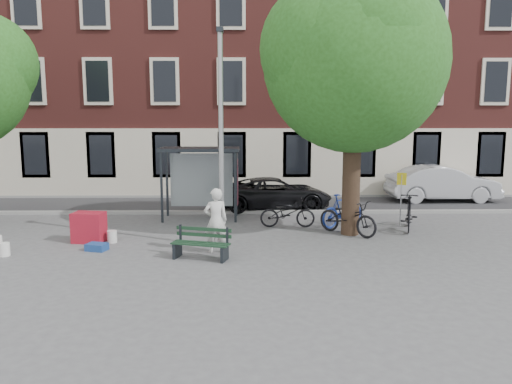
{
  "coord_description": "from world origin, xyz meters",
  "views": [
    {
      "loc": [
        0.77,
        -14.02,
        3.7
      ],
      "look_at": [
        1.0,
        1.31,
        1.4
      ],
      "focal_mm": 35.0,
      "sensor_mm": 36.0,
      "label": 1
    }
  ],
  "objects_px": {
    "bike_d": "(409,212)",
    "car_dark": "(275,193)",
    "lamppost": "(221,150)",
    "notice_sign": "(401,188)",
    "bench": "(201,245)",
    "bike_c": "(348,217)",
    "car_silver": "(442,183)",
    "bike_b": "(343,210)",
    "bus_shelter": "(211,167)",
    "red_stand": "(89,227)",
    "bike_a": "(287,213)",
    "painter": "(216,221)"
  },
  "relations": [
    {
      "from": "bike_d",
      "to": "car_dark",
      "type": "bearing_deg",
      "value": -25.43
    },
    {
      "from": "lamppost",
      "to": "notice_sign",
      "type": "distance_m",
      "value": 6.76
    },
    {
      "from": "bench",
      "to": "bike_c",
      "type": "distance_m",
      "value": 5.16
    },
    {
      "from": "bench",
      "to": "bike_d",
      "type": "relative_size",
      "value": 0.83
    },
    {
      "from": "car_silver",
      "to": "notice_sign",
      "type": "distance_m",
      "value": 6.12
    },
    {
      "from": "bench",
      "to": "bike_b",
      "type": "bearing_deg",
      "value": 56.99
    },
    {
      "from": "bus_shelter",
      "to": "bike_c",
      "type": "height_order",
      "value": "bus_shelter"
    },
    {
      "from": "car_silver",
      "to": "red_stand",
      "type": "distance_m",
      "value": 15.22
    },
    {
      "from": "bike_a",
      "to": "car_silver",
      "type": "relative_size",
      "value": 0.38
    },
    {
      "from": "lamppost",
      "to": "red_stand",
      "type": "xyz_separation_m",
      "value": [
        -4.01,
        0.61,
        -2.33
      ]
    },
    {
      "from": "bus_shelter",
      "to": "notice_sign",
      "type": "bearing_deg",
      "value": -11.54
    },
    {
      "from": "bike_c",
      "to": "red_stand",
      "type": "xyz_separation_m",
      "value": [
        -7.92,
        -0.86,
        -0.11
      ]
    },
    {
      "from": "car_dark",
      "to": "car_silver",
      "type": "relative_size",
      "value": 0.96
    },
    {
      "from": "notice_sign",
      "to": "painter",
      "type": "bearing_deg",
      "value": -129.92
    },
    {
      "from": "bench",
      "to": "red_stand",
      "type": "bearing_deg",
      "value": 168.81
    },
    {
      "from": "red_stand",
      "to": "notice_sign",
      "type": "relative_size",
      "value": 0.49
    },
    {
      "from": "painter",
      "to": "red_stand",
      "type": "relative_size",
      "value": 2.0
    },
    {
      "from": "lamppost",
      "to": "bus_shelter",
      "type": "bearing_deg",
      "value": 98.43
    },
    {
      "from": "painter",
      "to": "bike_c",
      "type": "relative_size",
      "value": 0.85
    },
    {
      "from": "notice_sign",
      "to": "bike_c",
      "type": "bearing_deg",
      "value": -126.87
    },
    {
      "from": "bus_shelter",
      "to": "bike_b",
      "type": "height_order",
      "value": "bus_shelter"
    },
    {
      "from": "lamppost",
      "to": "painter",
      "type": "xyz_separation_m",
      "value": [
        -0.13,
        -0.62,
        -1.88
      ]
    },
    {
      "from": "painter",
      "to": "bike_b",
      "type": "relative_size",
      "value": 0.94
    },
    {
      "from": "bus_shelter",
      "to": "red_stand",
      "type": "height_order",
      "value": "bus_shelter"
    },
    {
      "from": "lamppost",
      "to": "car_dark",
      "type": "distance_m",
      "value": 6.68
    },
    {
      "from": "bus_shelter",
      "to": "bike_a",
      "type": "distance_m",
      "value": 3.41
    },
    {
      "from": "bike_b",
      "to": "notice_sign",
      "type": "relative_size",
      "value": 1.05
    },
    {
      "from": "lamppost",
      "to": "painter",
      "type": "height_order",
      "value": "lamppost"
    },
    {
      "from": "bus_shelter",
      "to": "car_silver",
      "type": "relative_size",
      "value": 0.59
    },
    {
      "from": "bench",
      "to": "bike_d",
      "type": "xyz_separation_m",
      "value": [
        6.57,
        3.34,
        0.22
      ]
    },
    {
      "from": "bike_d",
      "to": "car_silver",
      "type": "xyz_separation_m",
      "value": [
        3.31,
        5.7,
        0.2
      ]
    },
    {
      "from": "bike_a",
      "to": "red_stand",
      "type": "height_order",
      "value": "bike_a"
    },
    {
      "from": "car_silver",
      "to": "notice_sign",
      "type": "height_order",
      "value": "notice_sign"
    },
    {
      "from": "bike_d",
      "to": "car_silver",
      "type": "bearing_deg",
      "value": -102.73
    },
    {
      "from": "bench",
      "to": "red_stand",
      "type": "xyz_separation_m",
      "value": [
        -3.52,
        1.82,
        0.08
      ]
    },
    {
      "from": "bike_b",
      "to": "bench",
      "type": "bearing_deg",
      "value": 94.02
    },
    {
      "from": "painter",
      "to": "bike_d",
      "type": "xyz_separation_m",
      "value": [
        6.22,
        2.74,
        -0.31
      ]
    },
    {
      "from": "bike_a",
      "to": "bike_d",
      "type": "xyz_separation_m",
      "value": [
        4.0,
        -0.44,
        0.1
      ]
    },
    {
      "from": "bus_shelter",
      "to": "bike_b",
      "type": "bearing_deg",
      "value": -17.92
    },
    {
      "from": "lamppost",
      "to": "bike_a",
      "type": "bearing_deg",
      "value": 50.94
    },
    {
      "from": "car_dark",
      "to": "bus_shelter",
      "type": "bearing_deg",
      "value": 122.27
    },
    {
      "from": "bike_d",
      "to": "notice_sign",
      "type": "xyz_separation_m",
      "value": [
        -0.09,
        0.63,
        0.72
      ]
    },
    {
      "from": "bike_a",
      "to": "bike_d",
      "type": "distance_m",
      "value": 4.03
    },
    {
      "from": "bus_shelter",
      "to": "notice_sign",
      "type": "distance_m",
      "value": 6.76
    },
    {
      "from": "bike_b",
      "to": "car_silver",
      "type": "relative_size",
      "value": 0.4
    },
    {
      "from": "bus_shelter",
      "to": "bike_d",
      "type": "xyz_separation_m",
      "value": [
        6.69,
        -1.98,
        -1.33
      ]
    },
    {
      "from": "lamppost",
      "to": "bench",
      "type": "relative_size",
      "value": 3.76
    },
    {
      "from": "bike_c",
      "to": "notice_sign",
      "type": "distance_m",
      "value": 2.56
    },
    {
      "from": "bike_b",
      "to": "bike_c",
      "type": "height_order",
      "value": "bike_b"
    },
    {
      "from": "bus_shelter",
      "to": "car_dark",
      "type": "distance_m",
      "value": 3.38
    }
  ]
}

